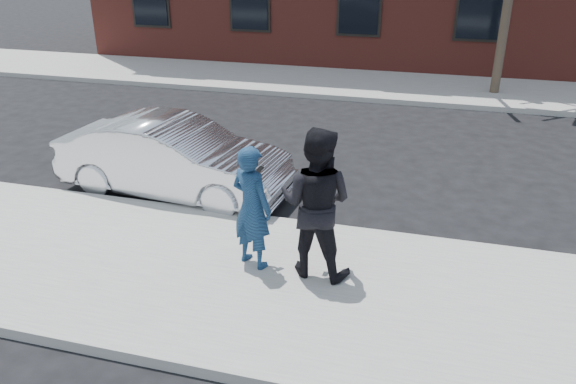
% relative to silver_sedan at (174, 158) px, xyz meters
% --- Properties ---
extents(ground, '(100.00, 100.00, 0.00)m').
position_rel_silver_sedan_xyz_m(ground, '(1.52, -2.30, -0.70)').
color(ground, black).
rests_on(ground, ground).
extents(near_sidewalk, '(50.00, 3.50, 0.15)m').
position_rel_silver_sedan_xyz_m(near_sidewalk, '(1.52, -2.55, -0.63)').
color(near_sidewalk, gray).
rests_on(near_sidewalk, ground).
extents(near_curb, '(50.00, 0.10, 0.15)m').
position_rel_silver_sedan_xyz_m(near_curb, '(1.52, -0.75, -0.63)').
color(near_curb, '#999691').
rests_on(near_curb, ground).
extents(far_sidewalk, '(50.00, 3.50, 0.15)m').
position_rel_silver_sedan_xyz_m(far_sidewalk, '(1.52, 8.95, -0.63)').
color(far_sidewalk, gray).
rests_on(far_sidewalk, ground).
extents(far_curb, '(50.00, 0.10, 0.15)m').
position_rel_silver_sedan_xyz_m(far_curb, '(1.52, 7.15, -0.63)').
color(far_curb, '#999691').
rests_on(far_curb, ground).
extents(silver_sedan, '(4.36, 1.84, 1.40)m').
position_rel_silver_sedan_xyz_m(silver_sedan, '(0.00, 0.00, 0.00)').
color(silver_sedan, silver).
rests_on(silver_sedan, ground).
extents(man_hoodie, '(0.75, 0.64, 1.75)m').
position_rel_silver_sedan_xyz_m(man_hoodie, '(2.21, -2.15, 0.32)').
color(man_hoodie, navy).
rests_on(man_hoodie, near_sidewalk).
extents(man_peacoat, '(1.08, 0.88, 2.06)m').
position_rel_silver_sedan_xyz_m(man_peacoat, '(3.09, -2.12, 0.48)').
color(man_peacoat, black).
rests_on(man_peacoat, near_sidewalk).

